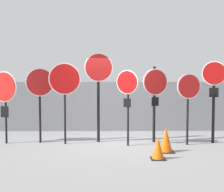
# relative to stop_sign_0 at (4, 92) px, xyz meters

# --- Properties ---
(ground_plane) EXTENTS (40.00, 40.00, 0.00)m
(ground_plane) POSITION_rel_stop_sign_0_xyz_m (3.11, -0.08, -1.52)
(ground_plane) COLOR gray
(fence_back) EXTENTS (9.09, 0.12, 1.77)m
(fence_back) POSITION_rel_stop_sign_0_xyz_m (3.11, 2.15, -0.64)
(fence_back) COLOR slate
(fence_back) RESTS_ON ground
(stop_sign_0) EXTENTS (0.83, 0.39, 2.11)m
(stop_sign_0) POSITION_rel_stop_sign_0_xyz_m (0.00, 0.00, 0.00)
(stop_sign_0) COLOR black
(stop_sign_0) RESTS_ON ground
(stop_sign_1) EXTENTS (0.78, 0.33, 2.21)m
(stop_sign_1) POSITION_rel_stop_sign_0_xyz_m (1.02, 0.09, 0.10)
(stop_sign_1) COLOR black
(stop_sign_1) RESTS_ON ground
(stop_sign_2) EXTENTS (0.91, 0.15, 2.35)m
(stop_sign_2) POSITION_rel_stop_sign_0_xyz_m (1.76, -0.09, 0.24)
(stop_sign_2) COLOR black
(stop_sign_2) RESTS_ON ground
(stop_sign_3) EXTENTS (0.84, 0.21, 2.65)m
(stop_sign_3) POSITION_rel_stop_sign_0_xyz_m (2.73, 0.18, 0.37)
(stop_sign_3) COLOR black
(stop_sign_3) RESTS_ON ground
(stop_sign_4) EXTENTS (0.59, 0.38, 2.14)m
(stop_sign_4) POSITION_rel_stop_sign_0_xyz_m (3.55, -0.34, 0.07)
(stop_sign_4) COLOR black
(stop_sign_4) RESTS_ON ground
(stop_sign_5) EXTENTS (0.76, 0.28, 2.26)m
(stop_sign_5) POSITION_rel_stop_sign_0_xyz_m (4.40, 0.15, 0.02)
(stop_sign_5) COLOR black
(stop_sign_5) RESTS_ON ground
(stop_sign_6) EXTENTS (0.70, 0.20, 2.04)m
(stop_sign_6) POSITION_rel_stop_sign_0_xyz_m (5.30, -0.25, -0.01)
(stop_sign_6) COLOR black
(stop_sign_6) RESTS_ON ground
(stop_sign_7) EXTENTS (0.69, 0.22, 2.41)m
(stop_sign_7) POSITION_rel_stop_sign_0_xyz_m (6.10, 0.01, 0.16)
(stop_sign_7) COLOR black
(stop_sign_7) RESTS_ON ground
(traffic_cone_0) EXTENTS (0.35, 0.35, 0.53)m
(traffic_cone_0) POSITION_rel_stop_sign_0_xyz_m (4.20, -1.76, -1.26)
(traffic_cone_0) COLOR black
(traffic_cone_0) RESTS_ON ground
(traffic_cone_1) EXTENTS (0.40, 0.40, 0.65)m
(traffic_cone_1) POSITION_rel_stop_sign_0_xyz_m (4.51, -1.06, -1.20)
(traffic_cone_1) COLOR black
(traffic_cone_1) RESTS_ON ground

